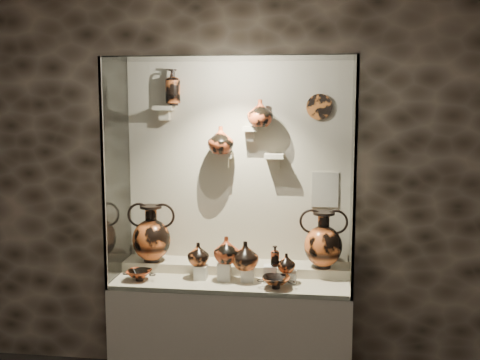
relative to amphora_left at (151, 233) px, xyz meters
name	(u,v)px	position (x,y,z in m)	size (l,w,h in m)	color
wall_back	(238,168)	(0.63, 0.20, 0.48)	(5.00, 0.02, 3.20)	#2B231B
plinth	(232,335)	(0.63, -0.12, -0.72)	(1.70, 0.60, 0.80)	#BCAE97
front_tier	(232,280)	(0.63, -0.12, -0.30)	(1.68, 0.58, 0.03)	#C0B295
rear_tier	(236,269)	(0.63, 0.06, -0.27)	(1.70, 0.25, 0.10)	#C0B295
back_panel	(238,168)	(0.63, 0.20, 0.48)	(1.70, 0.03, 1.60)	#BCAE97
glass_front	(225,178)	(0.63, -0.41, 0.48)	(1.70, 0.01, 1.60)	white
glass_left	(117,171)	(-0.22, -0.12, 0.48)	(0.01, 0.60, 1.60)	white
glass_right	(353,175)	(1.48, -0.12, 0.48)	(0.01, 0.60, 1.60)	white
glass_top	(232,58)	(0.63, -0.12, 1.28)	(1.70, 0.60, 0.01)	white
frame_post_left	(103,176)	(-0.21, -0.41, 0.48)	(0.02, 0.02, 1.60)	gray
frame_post_right	(355,181)	(1.47, -0.41, 0.48)	(0.02, 0.02, 1.60)	gray
pedestal_a	(201,272)	(0.41, -0.17, -0.24)	(0.09, 0.09, 0.10)	silver
pedestal_b	(224,271)	(0.58, -0.17, -0.22)	(0.09, 0.09, 0.13)	silver
pedestal_c	(248,275)	(0.75, -0.17, -0.24)	(0.09, 0.09, 0.09)	silver
pedestal_d	(270,274)	(0.91, -0.17, -0.23)	(0.09, 0.09, 0.12)	silver
pedestal_e	(290,277)	(1.05, -0.17, -0.25)	(0.09, 0.09, 0.08)	silver
bracket_ul	(164,108)	(0.08, 0.12, 0.93)	(0.14, 0.12, 0.04)	#BCAE97
bracket_ca	(223,155)	(0.53, 0.12, 0.58)	(0.14, 0.12, 0.04)	#BCAE97
bracket_cb	(250,129)	(0.73, 0.12, 0.78)	(0.10, 0.12, 0.04)	#BCAE97
bracket_cc	(274,156)	(0.91, 0.12, 0.58)	(0.14, 0.12, 0.04)	#BCAE97
amphora_left	(151,233)	(0.00, 0.00, 0.00)	(0.35, 0.35, 0.43)	#C95A26
amphora_right	(323,240)	(1.28, 0.01, -0.01)	(0.33, 0.33, 0.42)	#C95A26
jug_a	(198,254)	(0.39, -0.15, -0.10)	(0.16, 0.16, 0.16)	#C95A26
jug_b	(226,250)	(0.60, -0.17, -0.06)	(0.18, 0.18, 0.19)	#C24922
jug_c	(245,255)	(0.73, -0.18, -0.10)	(0.19, 0.19, 0.20)	#C95A26
jug_e	(286,263)	(1.02, -0.18, -0.14)	(0.13, 0.13, 0.13)	#C95A26
lekythos_small	(275,255)	(0.94, -0.18, -0.08)	(0.07, 0.07, 0.17)	#C24922
kylix_left	(139,274)	(-0.02, -0.26, -0.24)	(0.23, 0.19, 0.09)	#C24922
kylix_right	(276,281)	(0.96, -0.30, -0.24)	(0.25, 0.21, 0.10)	#C95A26
lekythos_tall	(173,85)	(0.15, 0.11, 1.10)	(0.12, 0.12, 0.30)	#C95A26
ovoid_vase_a	(221,140)	(0.52, 0.08, 0.70)	(0.19, 0.19, 0.20)	#C24922
ovoid_vase_b	(260,113)	(0.81, 0.08, 0.90)	(0.19, 0.19, 0.20)	#C24922
wall_plate	(319,107)	(1.23, 0.17, 0.94)	(0.19, 0.19, 0.02)	#BD6125
info_placard	(325,190)	(1.29, 0.18, 0.33)	(0.20, 0.01, 0.26)	beige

